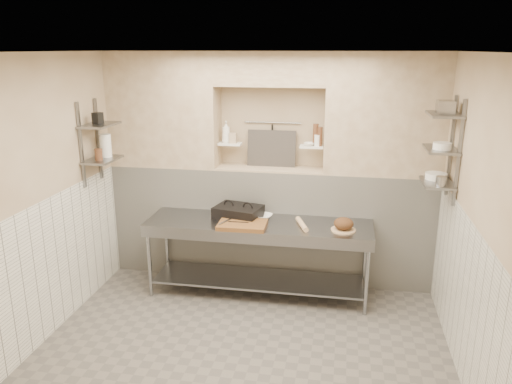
% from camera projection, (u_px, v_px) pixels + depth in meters
% --- Properties ---
extents(floor, '(4.00, 3.90, 0.10)m').
position_uv_depth(floor, '(242.00, 355.00, 4.86)').
color(floor, '#625C56').
rests_on(floor, ground).
extents(ceiling, '(4.00, 3.90, 0.10)m').
position_uv_depth(ceiling, '(239.00, 46.00, 4.06)').
color(ceiling, silver).
rests_on(ceiling, ground).
extents(wall_left, '(0.10, 3.90, 2.80)m').
position_uv_depth(wall_left, '(33.00, 202.00, 4.81)').
color(wall_left, '#BEAB8E').
rests_on(wall_left, ground).
extents(wall_right, '(0.10, 3.90, 2.80)m').
position_uv_depth(wall_right, '(484.00, 228.00, 4.11)').
color(wall_right, '#BEAB8E').
rests_on(wall_right, ground).
extents(wall_back, '(4.00, 0.10, 2.80)m').
position_uv_depth(wall_back, '(273.00, 165.00, 6.35)').
color(wall_back, '#BEAB8E').
rests_on(wall_back, ground).
extents(wall_front, '(4.00, 0.10, 2.80)m').
position_uv_depth(wall_front, '(161.00, 337.00, 2.57)').
color(wall_front, '#BEAB8E').
rests_on(wall_front, ground).
extents(backwall_lower, '(4.00, 0.40, 1.40)m').
position_uv_depth(backwall_lower, '(270.00, 223.00, 6.31)').
color(backwall_lower, silver).
rests_on(backwall_lower, floor).
extents(alcove_sill, '(1.30, 0.40, 0.02)m').
position_uv_depth(alcove_sill, '(270.00, 168.00, 6.11)').
color(alcove_sill, '#BEAB8E').
rests_on(alcove_sill, backwall_lower).
extents(backwall_pillar_left, '(1.35, 0.40, 1.40)m').
position_uv_depth(backwall_pillar_left, '(164.00, 110.00, 6.15)').
color(backwall_pillar_left, '#BEAB8E').
rests_on(backwall_pillar_left, backwall_lower).
extents(backwall_pillar_right, '(1.35, 0.40, 1.40)m').
position_uv_depth(backwall_pillar_right, '(385.00, 114.00, 5.70)').
color(backwall_pillar_right, '#BEAB8E').
rests_on(backwall_pillar_right, backwall_lower).
extents(backwall_header, '(1.30, 0.40, 0.40)m').
position_uv_depth(backwall_header, '(271.00, 69.00, 5.78)').
color(backwall_header, '#BEAB8E').
rests_on(backwall_header, backwall_lower).
extents(wainscot_left, '(0.02, 3.90, 1.40)m').
position_uv_depth(wainscot_left, '(47.00, 269.00, 4.99)').
color(wainscot_left, silver).
rests_on(wainscot_left, floor).
extents(wainscot_right, '(0.02, 3.90, 1.40)m').
position_uv_depth(wainscot_right, '(466.00, 304.00, 4.32)').
color(wainscot_right, silver).
rests_on(wainscot_right, floor).
extents(alcove_shelf_left, '(0.28, 0.16, 0.02)m').
position_uv_depth(alcove_shelf_left, '(230.00, 144.00, 6.12)').
color(alcove_shelf_left, white).
rests_on(alcove_shelf_left, backwall_lower).
extents(alcove_shelf_right, '(0.28, 0.16, 0.02)m').
position_uv_depth(alcove_shelf_right, '(312.00, 147.00, 5.95)').
color(alcove_shelf_right, white).
rests_on(alcove_shelf_right, backwall_lower).
extents(utensil_rail, '(0.70, 0.02, 0.02)m').
position_uv_depth(utensil_rail, '(273.00, 123.00, 6.12)').
color(utensil_rail, gray).
rests_on(utensil_rail, wall_back).
extents(hanging_steel, '(0.02, 0.02, 0.30)m').
position_uv_depth(hanging_steel, '(272.00, 137.00, 6.15)').
color(hanging_steel, black).
rests_on(hanging_steel, utensil_rail).
extents(splash_panel, '(0.60, 0.08, 0.45)m').
position_uv_depth(splash_panel, '(272.00, 148.00, 6.14)').
color(splash_panel, '#383330').
rests_on(splash_panel, alcove_sill).
extents(shelf_rail_left_a, '(0.03, 0.03, 0.95)m').
position_uv_depth(shelf_rail_left_a, '(98.00, 139.00, 5.87)').
color(shelf_rail_left_a, slate).
rests_on(shelf_rail_left_a, wall_left).
extents(shelf_rail_left_b, '(0.03, 0.03, 0.95)m').
position_uv_depth(shelf_rail_left_b, '(81.00, 145.00, 5.49)').
color(shelf_rail_left_b, slate).
rests_on(shelf_rail_left_b, wall_left).
extents(wall_shelf_left_lower, '(0.30, 0.50, 0.02)m').
position_uv_depth(wall_shelf_left_lower, '(102.00, 160.00, 5.71)').
color(wall_shelf_left_lower, slate).
rests_on(wall_shelf_left_lower, wall_left).
extents(wall_shelf_left_upper, '(0.30, 0.50, 0.03)m').
position_uv_depth(wall_shelf_left_upper, '(99.00, 125.00, 5.60)').
color(wall_shelf_left_upper, slate).
rests_on(wall_shelf_left_upper, wall_left).
extents(shelf_rail_right_a, '(0.03, 0.03, 1.05)m').
position_uv_depth(shelf_rail_right_a, '(451.00, 146.00, 5.18)').
color(shelf_rail_right_a, slate).
rests_on(shelf_rail_right_a, wall_right).
extents(shelf_rail_right_b, '(0.03, 0.03, 1.05)m').
position_uv_depth(shelf_rail_right_b, '(459.00, 154.00, 4.80)').
color(shelf_rail_right_b, slate).
rests_on(shelf_rail_right_b, wall_right).
extents(wall_shelf_right_lower, '(0.30, 0.50, 0.02)m').
position_uv_depth(wall_shelf_right_lower, '(437.00, 183.00, 5.11)').
color(wall_shelf_right_lower, slate).
rests_on(wall_shelf_right_lower, wall_right).
extents(wall_shelf_right_mid, '(0.30, 0.50, 0.02)m').
position_uv_depth(wall_shelf_right_mid, '(441.00, 149.00, 5.02)').
color(wall_shelf_right_mid, slate).
rests_on(wall_shelf_right_mid, wall_right).
extents(wall_shelf_right_upper, '(0.30, 0.50, 0.03)m').
position_uv_depth(wall_shelf_right_upper, '(444.00, 114.00, 4.92)').
color(wall_shelf_right_upper, slate).
rests_on(wall_shelf_right_upper, wall_right).
extents(prep_table, '(2.60, 0.70, 0.90)m').
position_uv_depth(prep_table, '(258.00, 244.00, 5.80)').
color(prep_table, gray).
rests_on(prep_table, floor).
extents(panini_press, '(0.60, 0.49, 0.14)m').
position_uv_depth(panini_press, '(238.00, 212.00, 5.87)').
color(panini_press, black).
rests_on(panini_press, prep_table).
extents(cutting_board, '(0.54, 0.39, 0.05)m').
position_uv_depth(cutting_board, '(242.00, 225.00, 5.59)').
color(cutting_board, brown).
rests_on(cutting_board, prep_table).
extents(knife_blade, '(0.23, 0.03, 0.01)m').
position_uv_depth(knife_blade, '(238.00, 222.00, 5.60)').
color(knife_blade, gray).
rests_on(knife_blade, cutting_board).
extents(tongs, '(0.11, 0.22, 0.02)m').
position_uv_depth(tongs, '(225.00, 222.00, 5.59)').
color(tongs, gray).
rests_on(tongs, cutting_board).
extents(mixing_bowl, '(0.27, 0.27, 0.05)m').
position_uv_depth(mixing_bowl, '(263.00, 216.00, 5.86)').
color(mixing_bowl, white).
rests_on(mixing_bowl, prep_table).
extents(rolling_pin, '(0.18, 0.38, 0.06)m').
position_uv_depth(rolling_pin, '(302.00, 224.00, 5.59)').
color(rolling_pin, '#DFB788').
rests_on(rolling_pin, prep_table).
extents(bread_board, '(0.27, 0.27, 0.02)m').
position_uv_depth(bread_board, '(343.00, 230.00, 5.48)').
color(bread_board, '#DFB788').
rests_on(bread_board, prep_table).
extents(bread_loaf, '(0.22, 0.22, 0.13)m').
position_uv_depth(bread_loaf, '(344.00, 224.00, 5.46)').
color(bread_loaf, '#4C2D19').
rests_on(bread_loaf, bread_board).
extents(bottle_soap, '(0.13, 0.13, 0.27)m').
position_uv_depth(bottle_soap, '(226.00, 132.00, 6.08)').
color(bottle_soap, white).
rests_on(bottle_soap, alcove_shelf_left).
extents(jar_alcove, '(0.08, 0.08, 0.12)m').
position_uv_depth(jar_alcove, '(233.00, 138.00, 6.08)').
color(jar_alcove, '#BEAB8E').
rests_on(jar_alcove, alcove_shelf_left).
extents(bowl_alcove, '(0.14, 0.14, 0.04)m').
position_uv_depth(bowl_alcove, '(309.00, 144.00, 5.92)').
color(bowl_alcove, white).
rests_on(bowl_alcove, alcove_shelf_right).
extents(condiment_a, '(0.06, 0.06, 0.23)m').
position_uv_depth(condiment_a, '(320.00, 137.00, 5.88)').
color(condiment_a, '#52301D').
rests_on(condiment_a, alcove_shelf_right).
extents(condiment_b, '(0.06, 0.06, 0.26)m').
position_uv_depth(condiment_b, '(316.00, 135.00, 5.91)').
color(condiment_b, '#52301D').
rests_on(condiment_b, alcove_shelf_right).
extents(condiment_c, '(0.08, 0.08, 0.13)m').
position_uv_depth(condiment_c, '(318.00, 140.00, 5.90)').
color(condiment_c, white).
rests_on(condiment_c, alcove_shelf_right).
extents(jug_left, '(0.13, 0.13, 0.27)m').
position_uv_depth(jug_left, '(106.00, 146.00, 5.77)').
color(jug_left, white).
rests_on(jug_left, wall_shelf_left_lower).
extents(jar_left, '(0.09, 0.09, 0.13)m').
position_uv_depth(jar_left, '(99.00, 154.00, 5.61)').
color(jar_left, '#52301D').
rests_on(jar_left, wall_shelf_left_lower).
extents(box_left_upper, '(0.11, 0.11, 0.13)m').
position_uv_depth(box_left_upper, '(98.00, 118.00, 5.55)').
color(box_left_upper, black).
rests_on(box_left_upper, wall_shelf_left_upper).
extents(bowl_right, '(0.22, 0.22, 0.07)m').
position_uv_depth(bowl_right, '(436.00, 176.00, 5.20)').
color(bowl_right, white).
rests_on(bowl_right, wall_shelf_right_lower).
extents(canister_right, '(0.10, 0.10, 0.10)m').
position_uv_depth(canister_right, '(441.00, 181.00, 4.93)').
color(canister_right, gray).
rests_on(canister_right, wall_shelf_right_lower).
extents(bowl_right_mid, '(0.18, 0.18, 0.07)m').
position_uv_depth(bowl_right_mid, '(442.00, 146.00, 4.95)').
color(bowl_right_mid, white).
rests_on(bowl_right_mid, wall_shelf_right_mid).
extents(basket_right, '(0.16, 0.20, 0.13)m').
position_uv_depth(basket_right, '(445.00, 107.00, 4.89)').
color(basket_right, gray).
rests_on(basket_right, wall_shelf_right_upper).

